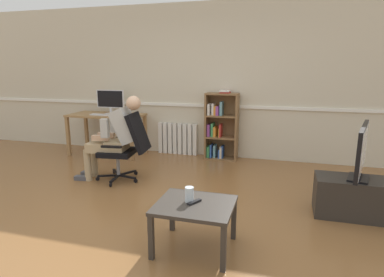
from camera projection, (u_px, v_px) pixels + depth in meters
ground_plane at (158, 215)px, 3.60m from camera, size 18.00×18.00×0.00m
back_wall at (212, 82)px, 5.79m from camera, size 12.00×0.13×2.70m
computer_desk at (106, 120)px, 5.98m from camera, size 1.35×0.66×0.76m
imac_monitor at (110, 100)px, 5.96m from camera, size 0.55×0.14×0.44m
keyboard at (101, 115)px, 5.83m from camera, size 0.39×0.12×0.02m
computer_mouse at (117, 115)px, 5.76m from camera, size 0.06×0.10×0.03m
bookshelf at (220, 127)px, 5.71m from camera, size 0.57×0.29×1.21m
radiator at (178, 139)px, 6.08m from camera, size 0.75×0.08×0.58m
office_chair at (127, 145)px, 4.60m from camera, size 0.77×0.63×0.98m
person_seated at (115, 136)px, 4.60m from camera, size 1.01×0.43×1.22m
tv_stand at (356, 198)px, 3.54m from camera, size 0.86×0.42×0.43m
tv_screen at (362, 151)px, 3.43m from camera, size 0.28×0.88×0.58m
coffee_table at (195, 210)px, 2.87m from camera, size 0.68×0.59×0.43m
drinking_glass at (189, 195)px, 2.88m from camera, size 0.08×0.08×0.14m
spare_remote at (194, 202)px, 2.87m from camera, size 0.10×0.15×0.02m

